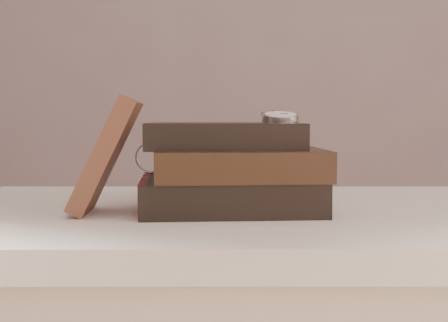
{
  "coord_description": "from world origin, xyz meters",
  "views": [
    {
      "loc": [
        -0.06,
        -0.62,
        0.89
      ],
      "look_at": [
        -0.06,
        0.32,
        0.82
      ],
      "focal_mm": 51.42,
      "sensor_mm": 36.0,
      "label": 1
    }
  ],
  "objects": [
    {
      "name": "table",
      "position": [
        0.0,
        0.35,
        0.66
      ],
      "size": [
        1.0,
        0.6,
        0.75
      ],
      "color": "silver",
      "rests_on": "ground"
    },
    {
      "name": "book_stack",
      "position": [
        -0.05,
        0.32,
        0.81
      ],
      "size": [
        0.28,
        0.2,
        0.13
      ],
      "color": "black",
      "rests_on": "table"
    },
    {
      "name": "journal",
      "position": [
        -0.23,
        0.3,
        0.84
      ],
      "size": [
        0.1,
        0.11,
        0.17
      ],
      "primitive_type": "cube",
      "rotation": [
        0.0,
        0.45,
        0.04
      ],
      "color": "#422419",
      "rests_on": "table"
    },
    {
      "name": "pocket_watch",
      "position": [
        0.02,
        0.31,
        0.89
      ],
      "size": [
        0.06,
        0.16,
        0.02
      ],
      "color": "silver",
      "rests_on": "book_stack"
    },
    {
      "name": "eyeglasses",
      "position": [
        -0.15,
        0.4,
        0.82
      ],
      "size": [
        0.12,
        0.13,
        0.05
      ],
      "color": "silver",
      "rests_on": "book_stack"
    }
  ]
}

